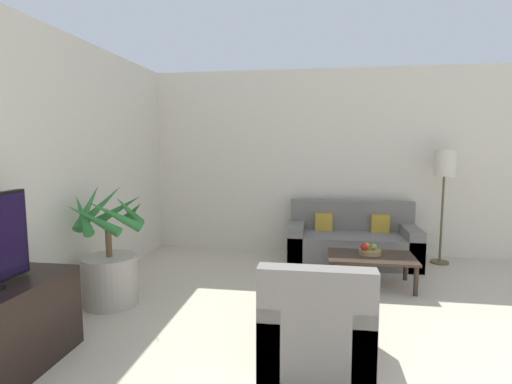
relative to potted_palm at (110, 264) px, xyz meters
name	(u,v)px	position (x,y,z in m)	size (l,w,h in m)	color
wall_back	(363,163)	(2.70, 2.37, 0.93)	(7.81, 0.06, 2.70)	beige
wall_left	(29,174)	(-0.44, -0.49, 0.93)	(0.06, 7.26, 2.70)	beige
potted_palm	(110,264)	(0.00, 0.00, 0.00)	(0.79, 0.80, 1.22)	#ADA393
sofa_loveseat	(352,242)	(2.53, 1.88, -0.14)	(1.72, 0.79, 0.82)	slate
floor_lamp	(444,170)	(3.72, 2.00, 0.86)	(0.27, 0.27, 1.55)	brown
coffee_table	(371,259)	(2.67, 0.96, -0.11)	(0.96, 0.60, 0.35)	#38281E
fruit_bowl	(370,252)	(2.66, 1.02, -0.04)	(0.25, 0.25, 0.05)	#997A4C
apple_red	(364,247)	(2.59, 0.99, 0.03)	(0.08, 0.08, 0.08)	red
apple_green	(374,247)	(2.71, 1.04, 0.02)	(0.07, 0.07, 0.07)	olive
orange_fruit	(367,246)	(2.63, 1.07, 0.02)	(0.07, 0.07, 0.07)	orange
armchair	(316,325)	(2.06, -0.76, -0.14)	(0.78, 0.81, 0.80)	slate
ottoman	(317,295)	(2.06, 0.10, -0.24)	(0.68, 0.55, 0.35)	slate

